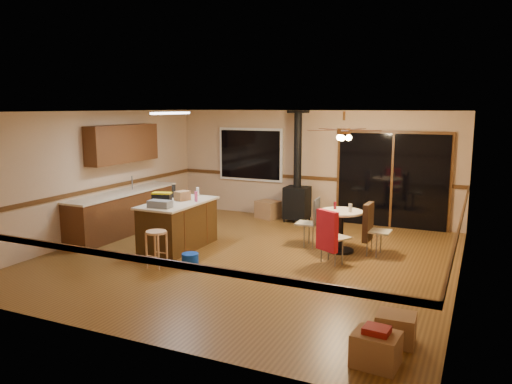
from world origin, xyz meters
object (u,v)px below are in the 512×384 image
Objects in this scene: wood_stove at (297,191)px; box_corner_a at (376,349)px; toolbox_grey at (160,204)px; box_corner_b at (396,329)px; chair_near at (328,231)px; chair_right at (369,222)px; blue_bucket at (190,260)px; box_under_window at (268,210)px; dining_table at (341,224)px; chair_left at (312,217)px; kitchen_island at (178,225)px; toolbox_black at (162,199)px; bar_stool at (157,249)px.

wood_stove is 5.38× the size of box_corner_a.
toolbox_grey reaches higher than box_corner_b.
chair_near reaches higher than box_corner_b.
blue_bucket is at bearing -141.95° from chair_right.
toolbox_grey is 0.96× the size of box_corner_b.
toolbox_grey is 0.78× the size of box_under_window.
dining_table reaches higher than box_corner_a.
dining_table is 3.70m from box_corner_b.
toolbox_grey is 0.80× the size of chair_left.
kitchen_island is 3.59m from chair_right.
toolbox_black is 3.85m from chair_right.
kitchen_island is 0.67× the size of wood_stove.
chair_left and chair_right have the same top height.
toolbox_black is 1.20m from bar_stool.
toolbox_black is 0.49× the size of chair_right.
wood_stove is (1.30, 3.05, 0.28)m from kitchen_island.
blue_bucket is at bearing -85.73° from box_under_window.
chair_right is at bearing 107.01° from box_corner_b.
box_under_window is at bearing 176.28° from wood_stove.
toolbox_grey reaches higher than blue_bucket.
chair_left is at bearing 49.53° from bar_stool.
chair_right is at bearing 6.24° from dining_table.
bar_stool is 1.22× the size of chair_left.
chair_left is at bearing 116.84° from box_corner_a.
box_corner_b is at bearing -15.30° from bar_stool.
bar_stool is 2.22× the size of blue_bucket.
dining_table is at bearing 114.99° from box_corner_b.
chair_right is at bearing 61.03° from chair_near.
chair_right is (1.11, -0.05, 0.01)m from chair_left.
dining_table is 1.72× the size of box_corner_a.
chair_near is at bearing -89.33° from dining_table.
box_under_window is (0.51, 3.69, -0.75)m from toolbox_grey.
toolbox_black is 0.54× the size of bar_stool.
box_under_window is at bearing 122.52° from box_corner_a.
box_under_window is (0.53, 3.10, -0.24)m from kitchen_island.
toolbox_black is at bearing -171.02° from chair_near.
bar_stool is at bearing -143.72° from chair_right.
chair_left is (2.28, 1.75, -0.38)m from toolbox_grey.
box_corner_a is at bearing -64.92° from chair_near.
blue_bucket is at bearing -136.43° from dining_table.
blue_bucket is 2.58m from chair_left.
blue_bucket is (0.83, -0.91, -0.33)m from kitchen_island.
kitchen_island is at bearing -161.98° from chair_right.
bar_stool is 0.78× the size of dining_table.
box_corner_b is at bearing -20.77° from blue_bucket.
box_corner_a is at bearing -33.56° from kitchen_island.
wood_stove is 4.89× the size of chair_left.
chair_near is at bearing 28.03° from blue_bucket.
toolbox_grey is 0.59× the size of chair_right.
dining_table is (2.57, 2.21, 0.21)m from bar_stool.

